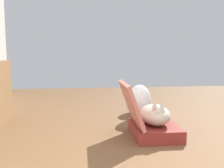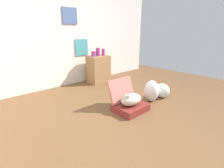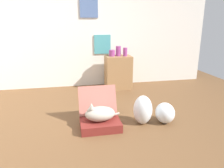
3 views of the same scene
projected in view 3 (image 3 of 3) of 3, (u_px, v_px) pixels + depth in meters
The scene contains 11 objects.
ground_plane at pixel (73, 133), 2.88m from camera, with size 7.68×7.68×0.00m, color brown.
wall_back at pixel (67, 28), 4.64m from camera, with size 6.40×0.15×2.60m.
suitcase_base at pixel (100, 124), 3.01m from camera, with size 0.55×0.43×0.12m, color maroon.
suitcase_lid at pixel (98, 100), 3.16m from camera, with size 0.55×0.43×0.04m, color #B26356.
cat at pixel (99, 113), 2.97m from camera, with size 0.49×0.28×0.25m.
plastic_bag_white at pixel (143, 110), 3.11m from camera, with size 0.27×0.29×0.43m, color silver.
plastic_bag_clear at pixel (165, 113), 3.15m from camera, with size 0.28×0.31×0.30m, color silver.
side_table at pixel (118, 72), 4.72m from camera, with size 0.55×0.40×0.72m, color olive.
vase_tall at pixel (112, 53), 4.58m from camera, with size 0.13×0.13×0.13m, color #8C387A.
vase_short at pixel (125, 52), 4.58m from camera, with size 0.09×0.09×0.18m, color #8C387A.
vase_round at pixel (118, 51), 4.59m from camera, with size 0.11×0.11×0.21m, color #8C387A.
Camera 3 is at (-0.01, -2.63, 1.45)m, focal length 34.59 mm.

